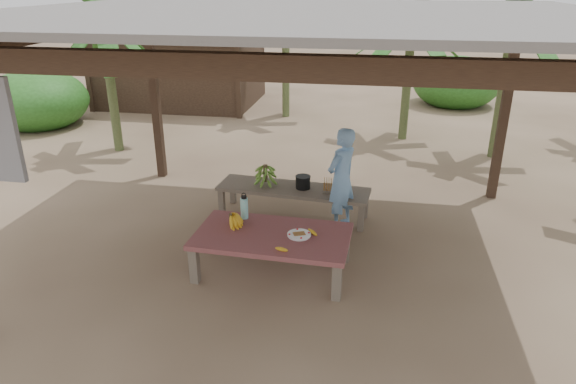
% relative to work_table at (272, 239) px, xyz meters
% --- Properties ---
extents(ground, '(80.00, 80.00, 0.00)m').
position_rel_work_table_xyz_m(ground, '(0.21, 0.54, -0.43)').
color(ground, brown).
rests_on(ground, ground).
extents(pavilion, '(6.60, 5.60, 2.95)m').
position_rel_work_table_xyz_m(pavilion, '(0.20, 0.52, 2.34)').
color(pavilion, black).
rests_on(pavilion, ground).
extents(work_table, '(1.84, 1.07, 0.50)m').
position_rel_work_table_xyz_m(work_table, '(0.00, 0.00, 0.00)').
color(work_table, brown).
rests_on(work_table, ground).
extents(bench, '(2.25, 0.80, 0.45)m').
position_rel_work_table_xyz_m(bench, '(-0.01, 1.58, -0.04)').
color(bench, brown).
rests_on(bench, ground).
extents(ripe_banana_bunch, '(0.32, 0.28, 0.17)m').
position_rel_work_table_xyz_m(ripe_banana_bunch, '(-0.53, 0.13, 0.15)').
color(ripe_banana_bunch, yellow).
rests_on(ripe_banana_bunch, work_table).
extents(plate, '(0.28, 0.28, 0.04)m').
position_rel_work_table_xyz_m(plate, '(0.32, -0.00, 0.08)').
color(plate, white).
rests_on(plate, work_table).
extents(loose_banana_front, '(0.15, 0.05, 0.04)m').
position_rel_work_table_xyz_m(loose_banana_front, '(0.18, -0.38, 0.09)').
color(loose_banana_front, yellow).
rests_on(loose_banana_front, work_table).
extents(loose_banana_side, '(0.15, 0.15, 0.04)m').
position_rel_work_table_xyz_m(loose_banana_side, '(0.46, 0.09, 0.09)').
color(loose_banana_side, yellow).
rests_on(loose_banana_side, work_table).
extents(water_flask, '(0.09, 0.09, 0.34)m').
position_rel_work_table_xyz_m(water_flask, '(-0.43, 0.36, 0.21)').
color(water_flask, '#42CECB').
rests_on(water_flask, work_table).
extents(green_banana_stalk, '(0.31, 0.31, 0.33)m').
position_rel_work_table_xyz_m(green_banana_stalk, '(-0.43, 1.61, 0.18)').
color(green_banana_stalk, '#598C2D').
rests_on(green_banana_stalk, bench).
extents(cooking_pot, '(0.21, 0.21, 0.18)m').
position_rel_work_table_xyz_m(cooking_pot, '(0.13, 1.59, 0.10)').
color(cooking_pot, black).
rests_on(cooking_pot, bench).
extents(skewer_rack, '(0.19, 0.10, 0.24)m').
position_rel_work_table_xyz_m(skewer_rack, '(0.51, 1.48, 0.14)').
color(skewer_rack, '#A57F47').
rests_on(skewer_rack, bench).
extents(woman, '(0.58, 0.63, 1.44)m').
position_rel_work_table_xyz_m(woman, '(0.69, 1.34, 0.29)').
color(woman, '#6C9ACD').
rests_on(woman, ground).
extents(hut, '(4.40, 3.43, 2.85)m').
position_rel_work_table_xyz_m(hut, '(-4.29, 8.54, 0.67)').
color(hut, black).
rests_on(hut, ground).
extents(banana_plant_ne, '(1.80, 1.80, 3.06)m').
position_rel_work_table_xyz_m(banana_plant_ne, '(3.42, 4.97, 2.13)').
color(banana_plant_ne, '#596638').
rests_on(banana_plant_ne, ground).
extents(banana_plant_n, '(1.80, 1.80, 2.75)m').
position_rel_work_table_xyz_m(banana_plant_n, '(1.70, 5.92, 1.84)').
color(banana_plant_n, '#596638').
rests_on(banana_plant_n, ground).
extents(banana_plant_nw, '(1.80, 1.80, 3.19)m').
position_rel_work_table_xyz_m(banana_plant_nw, '(-1.17, 7.42, 2.27)').
color(banana_plant_nw, '#596638').
rests_on(banana_plant_nw, ground).
extents(banana_plant_w, '(1.80, 1.80, 2.76)m').
position_rel_work_table_xyz_m(banana_plant_w, '(-4.05, 4.08, 1.84)').
color(banana_plant_w, '#596638').
rests_on(banana_plant_w, ground).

